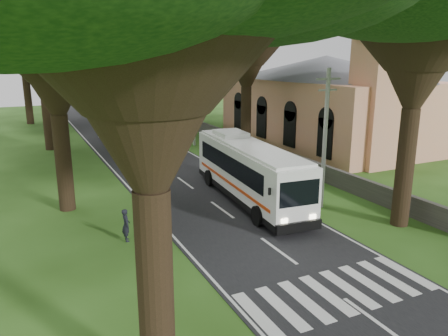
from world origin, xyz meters
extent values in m
plane|color=#2B4F16|center=(0.00, 0.00, 0.00)|extent=(140.00, 140.00, 0.00)
cube|color=black|center=(0.00, 25.00, 0.01)|extent=(8.00, 120.00, 0.04)
cube|color=silver|center=(0.00, -2.00, 0.00)|extent=(8.00, 3.00, 0.01)
cube|color=#383533|center=(9.00, 24.00, 0.60)|extent=(0.35, 50.00, 1.20)
cube|color=#E89771|center=(18.00, 22.00, 3.20)|extent=(12.00, 22.00, 6.40)
pyramid|color=#595960|center=(18.00, 22.00, 8.60)|extent=(14.00, 24.00, 2.20)
cube|color=#E89771|center=(15.00, 12.00, 5.00)|extent=(3.00, 3.00, 10.00)
cone|color=#595960|center=(15.00, 12.00, 10.80)|extent=(4.00, 4.00, 1.60)
cylinder|color=gray|center=(5.50, 6.00, 4.00)|extent=(0.24, 0.24, 8.00)
cube|color=gray|center=(5.50, 6.00, 7.40)|extent=(1.60, 0.10, 0.10)
cube|color=gray|center=(5.50, 6.00, 6.80)|extent=(1.20, 0.10, 0.10)
cylinder|color=gray|center=(5.50, 26.00, 4.00)|extent=(0.24, 0.24, 8.00)
cube|color=gray|center=(5.50, 26.00, 7.40)|extent=(1.60, 0.10, 0.10)
cube|color=gray|center=(5.50, 26.00, 6.80)|extent=(1.20, 0.10, 0.10)
cylinder|color=gray|center=(5.50, 46.00, 4.00)|extent=(0.24, 0.24, 8.00)
cube|color=gray|center=(5.50, 46.00, 7.40)|extent=(1.60, 0.10, 0.10)
cube|color=gray|center=(5.50, 46.00, 6.80)|extent=(1.20, 0.10, 0.10)
cylinder|color=black|center=(-7.50, -4.00, 2.83)|extent=(0.90, 0.90, 5.65)
cone|color=black|center=(-7.50, -4.00, 7.55)|extent=(3.20, 3.20, 3.80)
cylinder|color=black|center=(-8.00, 12.00, 2.75)|extent=(0.90, 0.90, 5.50)
cone|color=black|center=(-8.00, 12.00, 7.40)|extent=(3.20, 3.20, 3.80)
ellipsoid|color=black|center=(-8.00, 12.00, 11.22)|extent=(13.26, 13.26, 5.57)
cylinder|color=black|center=(-7.50, 30.00, 3.02)|extent=(0.90, 0.90, 6.04)
cone|color=black|center=(-7.50, 30.00, 7.94)|extent=(3.20, 3.20, 3.80)
ellipsoid|color=black|center=(-7.50, 30.00, 12.42)|extent=(14.05, 14.05, 5.90)
cylinder|color=black|center=(-8.50, 48.00, 3.03)|extent=(0.90, 0.90, 6.05)
cone|color=black|center=(-8.50, 48.00, 7.95)|extent=(3.20, 3.20, 3.80)
ellipsoid|color=black|center=(-8.50, 48.00, 12.45)|extent=(13.83, 13.83, 5.81)
cylinder|color=black|center=(7.50, 2.00, 3.06)|extent=(0.90, 0.90, 6.11)
cone|color=black|center=(7.50, 2.00, 8.01)|extent=(3.20, 3.20, 3.80)
cylinder|color=black|center=(8.00, 20.00, 2.99)|extent=(0.90, 0.90, 5.99)
cone|color=black|center=(8.00, 20.00, 7.89)|extent=(3.20, 3.20, 3.80)
ellipsoid|color=black|center=(8.00, 20.00, 12.30)|extent=(12.80, 12.80, 5.38)
cylinder|color=black|center=(7.50, 38.00, 3.00)|extent=(0.90, 0.90, 6.00)
cone|color=black|center=(7.50, 38.00, 7.90)|extent=(3.20, 3.20, 3.80)
ellipsoid|color=black|center=(7.50, 38.00, 12.33)|extent=(15.61, 15.61, 6.56)
cylinder|color=black|center=(8.50, 56.00, 2.83)|extent=(0.90, 0.90, 5.66)
cone|color=black|center=(8.50, 56.00, 7.56)|extent=(3.20, 3.20, 3.80)
ellipsoid|color=black|center=(8.50, 56.00, 11.59)|extent=(16.13, 16.13, 6.78)
cube|color=white|center=(2.23, 8.90, 1.91)|extent=(3.43, 12.04, 2.92)
cube|color=black|center=(2.25, 9.19, 2.33)|extent=(3.31, 9.88, 1.09)
cube|color=black|center=(2.23, 8.90, 0.50)|extent=(3.47, 12.09, 0.35)
cube|color=#CC3C0D|center=(2.23, 8.90, 1.24)|extent=(3.38, 10.86, 0.18)
cube|color=white|center=(2.23, 8.90, 3.43)|extent=(3.18, 11.43, 0.18)
cylinder|color=black|center=(0.68, 5.05, 0.54)|extent=(0.43, 1.11, 1.09)
cylinder|color=black|center=(3.14, 4.85, 0.54)|extent=(0.43, 1.11, 1.09)
cylinder|color=black|center=(1.30, 12.75, 0.54)|extent=(0.43, 1.11, 1.09)
cylinder|color=black|center=(3.77, 12.55, 0.54)|extent=(0.43, 1.11, 1.09)
imported|color=silver|center=(-1.56, 32.86, 0.69)|extent=(1.64, 3.92, 1.32)
imported|color=maroon|center=(3.00, 65.37, 0.74)|extent=(3.00, 5.24, 1.43)
imported|color=black|center=(-5.96, 6.14, 0.80)|extent=(0.42, 0.61, 1.61)
camera|label=1|loc=(-10.15, -13.44, 8.70)|focal=35.00mm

